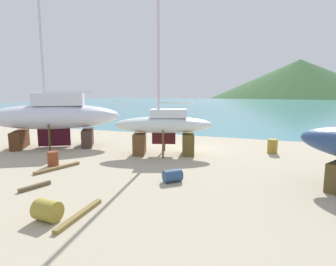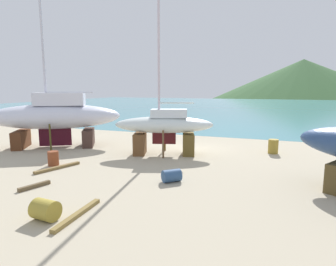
% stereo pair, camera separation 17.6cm
% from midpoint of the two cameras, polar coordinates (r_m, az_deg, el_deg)
% --- Properties ---
extents(ground_plane, '(48.11, 48.11, 0.00)m').
position_cam_midpoint_polar(ground_plane, '(14.19, -2.32, -8.33)').
color(ground_plane, tan).
extents(sea_water, '(128.13, 88.80, 0.01)m').
position_cam_midpoint_polar(sea_water, '(69.28, 15.75, 5.10)').
color(sea_water, teal).
rests_on(sea_water, ground).
extents(headland_hill, '(162.09, 162.09, 35.96)m').
position_cam_midpoint_polar(headland_hill, '(158.64, 24.19, 6.61)').
color(headland_hill, '#32582D').
rests_on(headland_hill, ground).
extents(sailboat_small_center, '(9.44, 7.24, 15.35)m').
position_cam_midpoint_polar(sailboat_small_center, '(22.08, -21.83, 3.13)').
color(sailboat_small_center, '#542E19').
rests_on(sailboat_small_center, ground).
extents(sailboat_large_starboard, '(6.48, 3.77, 9.90)m').
position_cam_midpoint_polar(sailboat_large_starboard, '(18.24, -1.06, 1.28)').
color(sailboat_large_starboard, brown).
rests_on(sailboat_large_starboard, ground).
extents(worker, '(0.49, 0.37, 1.61)m').
position_cam_midpoint_polar(worker, '(27.52, -26.32, 0.95)').
color(worker, orange).
rests_on(worker, ground).
extents(barrel_tar_black, '(0.73, 0.73, 0.92)m').
position_cam_midpoint_polar(barrel_tar_black, '(19.90, 19.64, -2.47)').
color(barrel_tar_black, olive).
rests_on(barrel_tar_black, ground).
extents(barrel_rust_mid, '(0.84, 0.73, 0.67)m').
position_cam_midpoint_polar(barrel_rust_mid, '(10.32, -23.14, -13.84)').
color(barrel_rust_mid, olive).
rests_on(barrel_rust_mid, ground).
extents(barrel_tipped_right, '(0.81, 0.81, 0.79)m').
position_cam_midpoint_polar(barrel_tipped_right, '(16.97, -22.00, -4.72)').
color(barrel_tipped_right, brown).
rests_on(barrel_tipped_right, ground).
extents(barrel_rust_near, '(0.98, 0.97, 0.57)m').
position_cam_midpoint_polar(barrel_rust_near, '(13.16, 0.50, -8.41)').
color(barrel_rust_near, '#2D4C74').
rests_on(barrel_rust_near, ground).
extents(timber_plank_far, '(0.95, 2.52, 0.14)m').
position_cam_midpoint_polar(timber_plank_far, '(16.27, -21.21, -6.43)').
color(timber_plank_far, brown).
rests_on(timber_plank_far, ground).
extents(timber_short_skew, '(0.34, 2.51, 0.13)m').
position_cam_midpoint_polar(timber_short_skew, '(10.33, -17.50, -15.12)').
color(timber_short_skew, olive).
rests_on(timber_short_skew, ground).
extents(timber_long_fore, '(0.54, 1.38, 0.16)m').
position_cam_midpoint_polar(timber_long_fore, '(13.66, -25.07, -9.51)').
color(timber_long_fore, brown).
rests_on(timber_long_fore, ground).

